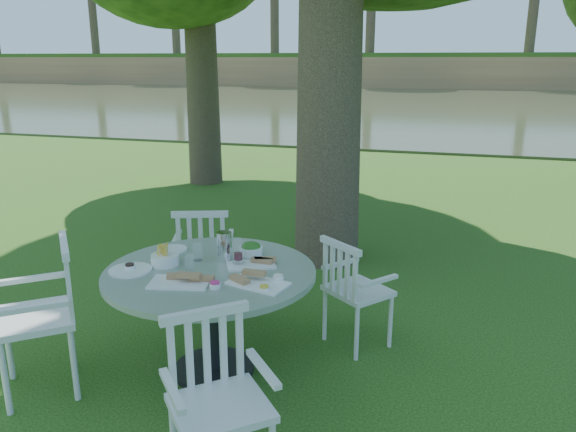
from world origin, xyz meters
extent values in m
plane|color=#183D0C|center=(0.00, 0.00, 0.00)|extent=(140.00, 140.00, 0.00)
cylinder|color=black|center=(-0.21, -0.92, 0.02)|extent=(0.56, 0.56, 0.04)
cylinder|color=black|center=(-0.21, -0.92, 0.38)|extent=(0.12, 0.12, 0.68)
cylinder|color=gray|center=(-0.21, -0.92, 0.74)|extent=(1.41, 1.41, 0.04)
cylinder|color=silver|center=(0.93, -0.21, 0.21)|extent=(0.03, 0.03, 0.42)
cylinder|color=silver|center=(0.64, 0.02, 0.21)|extent=(0.03, 0.03, 0.42)
cylinder|color=silver|center=(0.72, -0.47, 0.21)|extent=(0.03, 0.03, 0.42)
cylinder|color=silver|center=(0.43, -0.24, 0.21)|extent=(0.03, 0.03, 0.42)
cube|color=silver|center=(0.68, -0.23, 0.44)|extent=(0.58, 0.57, 0.04)
cube|color=silver|center=(0.56, -0.37, 0.63)|extent=(0.36, 0.30, 0.43)
cylinder|color=silver|center=(-0.60, 0.32, 0.23)|extent=(0.04, 0.04, 0.45)
cylinder|color=silver|center=(-0.97, 0.19, 0.23)|extent=(0.04, 0.04, 0.45)
cylinder|color=silver|center=(-0.48, -0.02, 0.23)|extent=(0.04, 0.04, 0.45)
cylinder|color=silver|center=(-0.86, -0.16, 0.23)|extent=(0.04, 0.04, 0.45)
cube|color=silver|center=(-0.73, 0.08, 0.47)|extent=(0.58, 0.55, 0.04)
cube|color=silver|center=(-0.66, -0.11, 0.68)|extent=(0.45, 0.19, 0.46)
cylinder|color=silver|center=(-1.50, -1.40, 0.25)|extent=(0.04, 0.04, 0.49)
cylinder|color=silver|center=(-1.22, -1.73, 0.25)|extent=(0.04, 0.04, 0.49)
cylinder|color=silver|center=(-1.20, -1.14, 0.25)|extent=(0.04, 0.04, 0.49)
cylinder|color=silver|center=(-0.91, -1.48, 0.25)|extent=(0.04, 0.04, 0.49)
cube|color=silver|center=(-1.21, -1.44, 0.52)|extent=(0.68, 0.68, 0.04)
cube|color=silver|center=(-1.04, -1.30, 0.75)|extent=(0.36, 0.41, 0.50)
cylinder|color=silver|center=(0.32, -1.66, 0.22)|extent=(0.04, 0.04, 0.45)
cube|color=silver|center=(0.29, -1.93, 0.47)|extent=(0.62, 0.62, 0.04)
cube|color=silver|center=(0.16, -1.78, 0.68)|extent=(0.37, 0.33, 0.46)
cube|color=white|center=(-0.29, -1.19, 0.77)|extent=(0.41, 0.30, 0.01)
cube|color=white|center=(0.18, -1.06, 0.77)|extent=(0.41, 0.29, 0.01)
cube|color=white|center=(0.03, -0.77, 0.77)|extent=(0.37, 0.31, 0.01)
cylinder|color=white|center=(-0.71, -1.09, 0.77)|extent=(0.28, 0.28, 0.01)
cylinder|color=white|center=(-0.64, -0.63, 0.77)|extent=(0.21, 0.21, 0.01)
cylinder|color=white|center=(-0.54, -0.92, 0.80)|extent=(0.19, 0.19, 0.07)
cylinder|color=white|center=(-0.06, -0.55, 0.79)|extent=(0.17, 0.17, 0.06)
cylinder|color=silver|center=(-0.18, -0.72, 0.87)|extent=(0.10, 0.10, 0.21)
cylinder|color=white|center=(-0.06, -0.79, 0.86)|extent=(0.07, 0.07, 0.19)
cylinder|color=white|center=(-0.37, -0.77, 0.82)|extent=(0.07, 0.07, 0.12)
cylinder|color=white|center=(-0.34, -0.95, 0.81)|extent=(0.06, 0.06, 0.10)
cylinder|color=white|center=(-0.05, -1.19, 0.78)|extent=(0.07, 0.07, 0.03)
cylinder|color=white|center=(0.26, -1.15, 0.78)|extent=(0.06, 0.06, 0.03)
cylinder|color=white|center=(0.29, -0.98, 0.78)|extent=(0.07, 0.07, 0.03)
cylinder|color=white|center=(-0.72, -1.06, 0.78)|extent=(0.07, 0.07, 0.03)
cube|color=#313A22|center=(0.00, 23.00, 0.00)|extent=(100.00, 28.00, 0.12)
cube|color=olive|center=(0.00, 38.50, 1.10)|extent=(100.00, 3.00, 2.20)
cube|color=#183D0C|center=(0.00, 46.00, 2.35)|extent=(100.00, 18.00, 0.30)
camera|label=1|loc=(1.29, -4.12, 2.12)|focal=35.00mm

